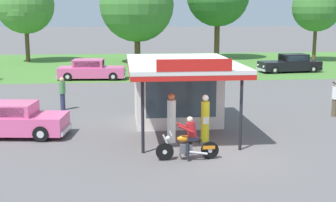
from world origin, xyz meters
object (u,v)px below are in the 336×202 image
object	(u,v)px
parked_car_back_row_far_right	(91,70)
bystander_standing_back_lot	(62,93)
bystander_admiring_sedan	(335,98)
bystander_strolling_foreground	(174,83)
motorcycle_with_rider	(189,142)
parked_car_back_row_centre	(290,64)
gas_pump_nearside	(172,121)
gas_pump_offside	(205,121)
featured_classic_sedan	(7,121)
parked_car_back_row_far_left	(198,69)

from	to	relation	value
parked_car_back_row_far_right	bystander_standing_back_lot	bearing A→B (deg)	-94.17
bystander_admiring_sedan	bystander_strolling_foreground	bearing A→B (deg)	138.98
motorcycle_with_rider	parked_car_back_row_centre	xyz separation A→B (m)	(12.46, 23.14, 0.06)
gas_pump_nearside	parked_car_back_row_far_right	world-z (taller)	gas_pump_nearside
motorcycle_with_rider	bystander_strolling_foreground	distance (m)	12.58
gas_pump_nearside	parked_car_back_row_centre	distance (m)	24.80
gas_pump_offside	bystander_admiring_sedan	xyz separation A→B (m)	(7.41, 4.16, 0.04)
motorcycle_with_rider	featured_classic_sedan	bearing A→B (deg)	151.44
featured_classic_sedan	bystander_standing_back_lot	distance (m)	5.44
bystander_strolling_foreground	parked_car_back_row_far_right	bearing A→B (deg)	125.04
motorcycle_with_rider	gas_pump_nearside	bearing A→B (deg)	101.54
motorcycle_with_rider	bystander_strolling_foreground	world-z (taller)	bystander_strolling_foreground
motorcycle_with_rider	featured_classic_sedan	xyz separation A→B (m)	(-7.19, 3.91, 0.01)
parked_car_back_row_far_left	bystander_standing_back_lot	bearing A→B (deg)	-128.03
gas_pump_offside	parked_car_back_row_centre	xyz separation A→B (m)	(11.51, 21.21, -0.20)
gas_pump_nearside	parked_car_back_row_far_right	xyz separation A→B (m)	(-4.26, 18.60, -0.23)
parked_car_back_row_far_left	featured_classic_sedan	bearing A→B (deg)	-122.85
gas_pump_nearside	parked_car_back_row_far_right	bearing A→B (deg)	102.91
motorcycle_with_rider	featured_classic_sedan	size ratio (longest dim) A/B	0.42
motorcycle_with_rider	bystander_standing_back_lot	world-z (taller)	bystander_standing_back_lot
parked_car_back_row_far_left	bystander_admiring_sedan	bearing A→B (deg)	-73.43
parked_car_back_row_far_left	bystander_admiring_sedan	world-z (taller)	bystander_admiring_sedan
gas_pump_offside	motorcycle_with_rider	size ratio (longest dim) A/B	0.88
motorcycle_with_rider	parked_car_back_row_far_left	size ratio (longest dim) A/B	0.45
parked_car_back_row_centre	gas_pump_offside	bearing A→B (deg)	-118.49
parked_car_back_row_centre	bystander_admiring_sedan	world-z (taller)	bystander_admiring_sedan
gas_pump_nearside	bystander_admiring_sedan	xyz separation A→B (m)	(8.75, 4.16, 0.00)
parked_car_back_row_far_right	bystander_standing_back_lot	size ratio (longest dim) A/B	3.05
parked_car_back_row_far_left	gas_pump_offside	bearing A→B (deg)	-98.74
parked_car_back_row_centre	gas_pump_nearside	bearing A→B (deg)	-121.23
parked_car_back_row_far_left	bystander_strolling_foreground	bearing A→B (deg)	-109.05
gas_pump_offside	bystander_standing_back_lot	size ratio (longest dim) A/B	1.12
featured_classic_sedan	parked_car_back_row_centre	xyz separation A→B (m)	(19.65, 19.23, 0.05)
parked_car_back_row_far_left	bystander_standing_back_lot	xyz separation A→B (m)	(-9.39, -12.00, 0.29)
featured_classic_sedan	gas_pump_offside	bearing A→B (deg)	-13.67
featured_classic_sedan	bystander_strolling_foreground	world-z (taller)	bystander_strolling_foreground
gas_pump_nearside	bystander_admiring_sedan	size ratio (longest dim) A/B	1.17
parked_car_back_row_centre	bystander_standing_back_lot	world-z (taller)	bystander_standing_back_lot
featured_classic_sedan	bystander_standing_back_lot	xyz separation A→B (m)	(1.70, 5.16, 0.28)
featured_classic_sedan	parked_car_back_row_centre	world-z (taller)	parked_car_back_row_centre
parked_car_back_row_far_left	parked_car_back_row_centre	size ratio (longest dim) A/B	0.91
gas_pump_offside	bystander_standing_back_lot	world-z (taller)	gas_pump_offside
bystander_admiring_sedan	parked_car_back_row_far_right	bearing A→B (deg)	132.03
featured_classic_sedan	bystander_standing_back_lot	bearing A→B (deg)	71.80
parked_car_back_row_far_right	bystander_standing_back_lot	world-z (taller)	bystander_standing_back_lot
featured_classic_sedan	bystander_strolling_foreground	size ratio (longest dim) A/B	3.37
gas_pump_nearside	bystander_admiring_sedan	world-z (taller)	gas_pump_nearside
parked_car_back_row_far_right	parked_car_back_row_centre	size ratio (longest dim) A/B	0.96
parked_car_back_row_centre	bystander_admiring_sedan	distance (m)	17.54
parked_car_back_row_far_left	parked_car_back_row_far_right	xyz separation A→B (m)	(-8.55, -0.55, 0.06)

